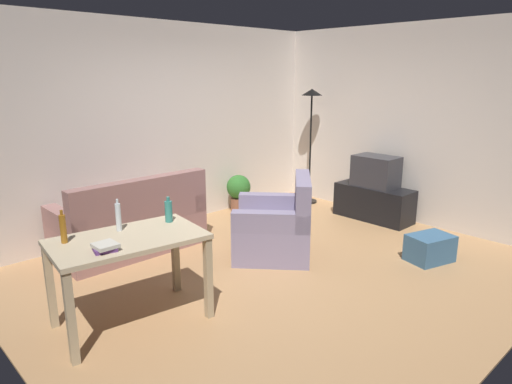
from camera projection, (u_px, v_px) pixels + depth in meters
ground_plane at (281, 271)px, 4.88m from camera, size 5.20×4.40×0.02m
wall_rear at (163, 127)px, 6.08m from camera, size 5.20×0.10×2.70m
wall_right at (413, 125)px, 6.27m from camera, size 0.10×4.40×2.70m
couch at (132, 226)px, 5.33m from camera, size 1.66×0.84×0.92m
tv_stand at (374, 203)px, 6.53m from camera, size 0.44×1.10×0.48m
tv at (376, 171)px, 6.42m from camera, size 0.41×0.60×0.44m
torchiere_lamp at (311, 115)px, 7.09m from camera, size 0.32×0.32×1.81m
desk at (128, 250)px, 3.70m from camera, size 1.28×0.85×0.76m
potted_plant at (239, 191)px, 6.84m from camera, size 0.36×0.36×0.57m
armchair at (277, 228)px, 5.24m from camera, size 1.23×1.23×0.92m
storage_box at (430, 248)px, 5.08m from camera, size 0.56×0.46×0.30m
bottle_amber at (63, 228)px, 3.52m from camera, size 0.05×0.05×0.27m
bottle_clear at (118, 217)px, 3.79m from camera, size 0.05×0.05×0.28m
bottle_tall at (169, 211)px, 4.03m from camera, size 0.07×0.07×0.23m
book_stack at (105, 247)px, 3.38m from camera, size 0.19×0.18×0.06m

